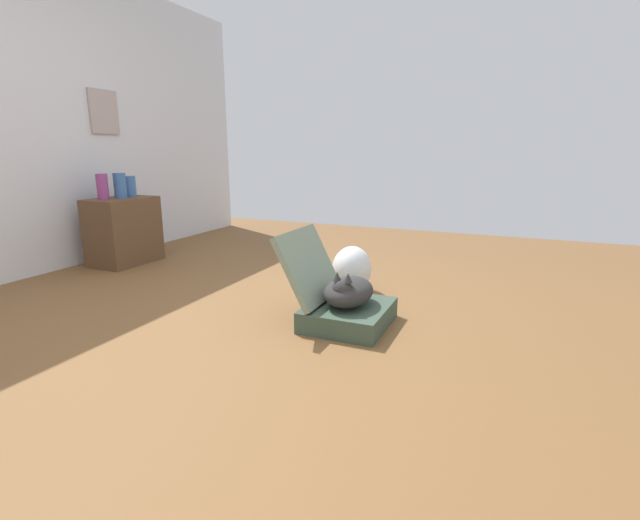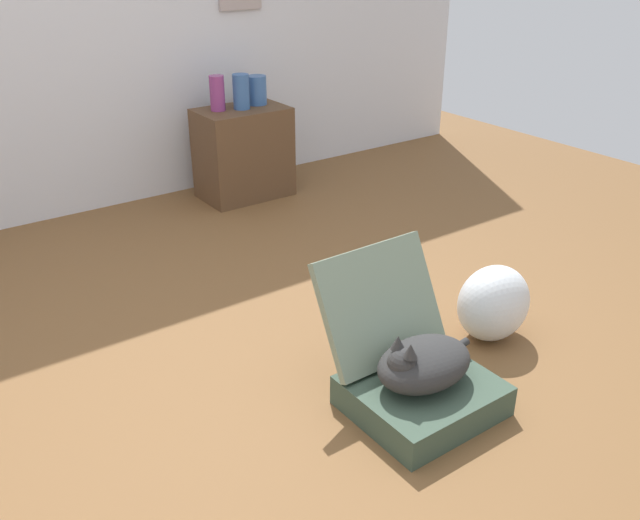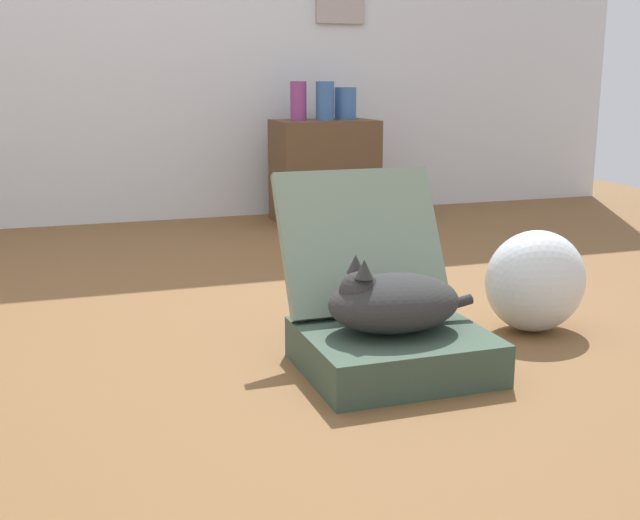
# 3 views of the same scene
# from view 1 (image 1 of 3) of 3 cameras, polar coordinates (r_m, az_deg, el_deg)

# --- Properties ---
(ground_plane) EXTENTS (7.68, 7.68, 0.00)m
(ground_plane) POSITION_cam_1_polar(r_m,az_deg,el_deg) (2.77, -10.79, -8.56)
(ground_plane) COLOR brown
(ground_plane) RESTS_ON ground
(suitcase_base) EXTENTS (0.53, 0.47, 0.13)m
(suitcase_base) POSITION_cam_1_polar(r_m,az_deg,el_deg) (2.78, 3.57, -6.86)
(suitcase_base) COLOR #384C3D
(suitcase_base) RESTS_ON ground
(suitcase_lid) EXTENTS (0.53, 0.25, 0.44)m
(suitcase_lid) POSITION_cam_1_polar(r_m,az_deg,el_deg) (2.79, -1.38, -0.71)
(suitcase_lid) COLOR gray
(suitcase_lid) RESTS_ON suitcase_base
(cat) EXTENTS (0.48, 0.28, 0.23)m
(cat) POSITION_cam_1_polar(r_m,az_deg,el_deg) (2.72, 3.55, -3.92)
(cat) COLOR #2D2D2D
(cat) RESTS_ON suitcase_base
(plastic_bag_white) EXTENTS (0.35, 0.28, 0.35)m
(plastic_bag_white) POSITION_cam_1_polar(r_m,az_deg,el_deg) (3.36, 3.98, -1.22)
(plastic_bag_white) COLOR silver
(plastic_bag_white) RESTS_ON ground
(side_table) EXTENTS (0.59, 0.39, 0.61)m
(side_table) POSITION_cam_1_polar(r_m,az_deg,el_deg) (4.59, -23.37, 3.36)
(side_table) COLOR brown
(side_table) RESTS_ON ground
(vase_tall) EXTENTS (0.10, 0.10, 0.22)m
(vase_tall) POSITION_cam_1_polar(r_m,az_deg,el_deg) (4.47, -25.60, 8.29)
(vase_tall) COLOR #8C387A
(vase_tall) RESTS_ON side_table
(vase_short) EXTENTS (0.13, 0.13, 0.19)m
(vase_short) POSITION_cam_1_polar(r_m,az_deg,el_deg) (4.67, -22.85, 8.52)
(vase_short) COLOR #38609E
(vase_short) RESTS_ON side_table
(vase_round) EXTENTS (0.11, 0.11, 0.22)m
(vase_round) POSITION_cam_1_polar(r_m,az_deg,el_deg) (4.53, -23.77, 8.53)
(vase_round) COLOR #38609E
(vase_round) RESTS_ON side_table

